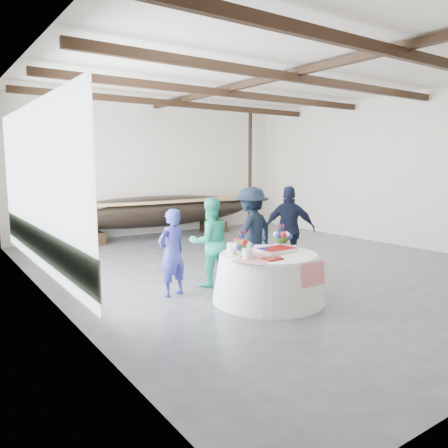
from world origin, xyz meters
TOP-DOWN VIEW (x-y plane):
  - floor at (0.00, 0.00)m, footprint 10.00×12.00m
  - wall_back at (0.00, 6.00)m, footprint 10.00×0.02m
  - wall_left at (-5.00, 0.00)m, footprint 0.02×12.00m
  - wall_right at (5.00, 0.00)m, footprint 0.02×12.00m
  - ceiling at (0.00, 0.00)m, footprint 10.00×12.00m
  - pavilion_structure at (0.00, 0.86)m, footprint 9.80×11.76m
  - open_bay at (-4.95, 1.00)m, footprint 0.03×7.00m
  - longboat_display at (-0.40, 5.09)m, footprint 7.46×1.49m
  - banquet_table at (-1.78, -2.20)m, footprint 2.02×2.02m
  - tabletop_items at (-1.82, -2.10)m, footprint 1.91×1.32m
  - guest_woman_blue at (-3.06, -0.95)m, footprint 0.66×0.50m
  - guest_woman_teal at (-2.11, -0.78)m, footprint 0.98×0.82m
  - guest_man_left at (-0.99, -0.69)m, footprint 1.40×1.01m
  - guest_man_right at (-0.09, -0.92)m, footprint 1.19×1.10m

SIDE VIEW (x-z plane):
  - floor at x=0.00m, z-range -0.01..0.01m
  - banquet_table at x=-1.78m, z-range 0.00..0.86m
  - guest_woman_blue at x=-3.06m, z-range 0.00..1.63m
  - guest_woman_teal at x=-2.11m, z-range 0.00..1.78m
  - longboat_display at x=-0.40m, z-range 0.19..1.59m
  - guest_man_left at x=-0.99m, z-range 0.00..1.96m
  - guest_man_right at x=-0.09m, z-range 0.00..1.96m
  - tabletop_items at x=-1.82m, z-range 0.81..1.21m
  - open_bay at x=-4.95m, z-range 0.23..3.43m
  - wall_back at x=0.00m, z-range 0.00..4.50m
  - wall_left at x=-5.00m, z-range 0.00..4.50m
  - wall_right at x=5.00m, z-range 0.00..4.50m
  - pavilion_structure at x=0.00m, z-range 1.75..6.25m
  - ceiling at x=0.00m, z-range 4.50..4.50m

